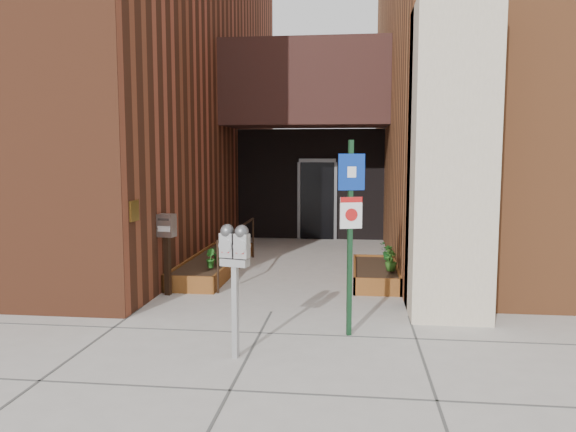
% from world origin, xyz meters
% --- Properties ---
extents(ground, '(80.00, 80.00, 0.00)m').
position_xyz_m(ground, '(0.00, 0.00, 0.00)').
color(ground, '#9E9991').
rests_on(ground, ground).
extents(architecture, '(20.00, 14.60, 10.00)m').
position_xyz_m(architecture, '(-0.18, 6.89, 4.98)').
color(architecture, brown).
rests_on(architecture, ground).
extents(planter_left, '(0.90, 3.60, 0.30)m').
position_xyz_m(planter_left, '(-1.55, 2.70, 0.13)').
color(planter_left, brown).
rests_on(planter_left, ground).
extents(planter_right, '(0.80, 2.20, 0.30)m').
position_xyz_m(planter_right, '(1.60, 2.20, 0.13)').
color(planter_right, brown).
rests_on(planter_right, ground).
extents(handrail, '(0.04, 3.34, 0.90)m').
position_xyz_m(handrail, '(-1.05, 2.65, 0.75)').
color(handrail, black).
rests_on(handrail, ground).
extents(parking_meter, '(0.36, 0.21, 1.54)m').
position_xyz_m(parking_meter, '(-0.13, -1.90, 1.19)').
color(parking_meter, '#A6A6A8').
rests_on(parking_meter, ground).
extents(sign_post, '(0.33, 0.13, 2.50)m').
position_xyz_m(sign_post, '(1.16, -0.95, 1.54)').
color(sign_post, '#13361D').
rests_on(sign_post, ground).
extents(payment_dropbox, '(0.30, 0.24, 1.35)m').
position_xyz_m(payment_dropbox, '(-1.85, 0.80, 0.97)').
color(payment_dropbox, black).
rests_on(payment_dropbox, ground).
extents(shrub_left_a, '(0.44, 0.44, 0.41)m').
position_xyz_m(shrub_left_a, '(-1.25, 2.05, 0.50)').
color(shrub_left_a, '#195A1C').
rests_on(shrub_left_a, planter_left).
extents(shrub_left_b, '(0.26, 0.26, 0.34)m').
position_xyz_m(shrub_left_b, '(-1.35, 1.64, 0.47)').
color(shrub_left_b, '#20621C').
rests_on(shrub_left_b, planter_left).
extents(shrub_left_c, '(0.30, 0.30, 0.38)m').
position_xyz_m(shrub_left_c, '(-1.28, 3.52, 0.49)').
color(shrub_left_c, '#275819').
rests_on(shrub_left_c, planter_left).
extents(shrub_left_d, '(0.23, 0.23, 0.35)m').
position_xyz_m(shrub_left_d, '(-1.31, 3.32, 0.48)').
color(shrub_left_d, '#175319').
rests_on(shrub_left_d, planter_left).
extents(shrub_right_a, '(0.29, 0.29, 0.37)m').
position_xyz_m(shrub_right_a, '(1.85, 1.75, 0.49)').
color(shrub_right_a, '#255117').
rests_on(shrub_right_a, planter_right).
extents(shrub_right_b, '(0.18, 0.18, 0.32)m').
position_xyz_m(shrub_right_b, '(1.85, 2.61, 0.46)').
color(shrub_right_b, '#1D5518').
rests_on(shrub_right_b, planter_right).
extents(shrub_right_c, '(0.42, 0.42, 0.33)m').
position_xyz_m(shrub_right_c, '(1.85, 2.76, 0.46)').
color(shrub_right_c, '#17501B').
rests_on(shrub_right_c, planter_right).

